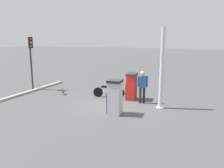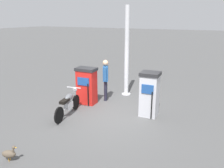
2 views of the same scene
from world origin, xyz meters
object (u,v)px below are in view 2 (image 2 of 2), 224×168
(motorcycle_near_pump, at_px, (68,103))
(attendant_person, at_px, (106,77))
(canopy_support_pole, at_px, (127,54))
(wandering_duck, at_px, (9,154))
(fuel_pump_far, at_px, (149,94))
(fuel_pump_near, at_px, (87,86))

(motorcycle_near_pump, distance_m, attendant_person, 2.17)
(attendant_person, xyz_separation_m, canopy_support_pole, (-1.06, 0.49, 0.89))
(motorcycle_near_pump, bearing_deg, attendant_person, 168.70)
(canopy_support_pole, bearing_deg, attendant_person, -25.01)
(wandering_duck, bearing_deg, motorcycle_near_pump, -171.74)
(attendant_person, height_order, wandering_duck, attendant_person)
(fuel_pump_far, distance_m, motorcycle_near_pump, 2.93)
(wandering_duck, bearing_deg, fuel_pump_far, 153.08)
(fuel_pump_far, xyz_separation_m, wandering_duck, (4.26, -2.16, -0.61))
(motorcycle_near_pump, bearing_deg, wandering_duck, 8.26)
(fuel_pump_near, relative_size, motorcycle_near_pump, 0.81)
(motorcycle_near_pump, xyz_separation_m, wandering_duck, (2.93, 0.43, -0.25))
(fuel_pump_far, height_order, wandering_duck, fuel_pump_far)
(motorcycle_near_pump, distance_m, canopy_support_pole, 3.55)
(fuel_pump_near, height_order, fuel_pump_far, fuel_pump_far)
(fuel_pump_far, bearing_deg, fuel_pump_near, -90.00)
(fuel_pump_far, xyz_separation_m, motorcycle_near_pump, (1.33, -2.59, -0.36))
(motorcycle_near_pump, height_order, attendant_person, attendant_person)
(attendant_person, distance_m, canopy_support_pole, 1.47)
(canopy_support_pole, bearing_deg, wandering_duck, -4.53)
(fuel_pump_far, distance_m, attendant_person, 2.30)
(wandering_duck, height_order, canopy_support_pole, canopy_support_pole)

